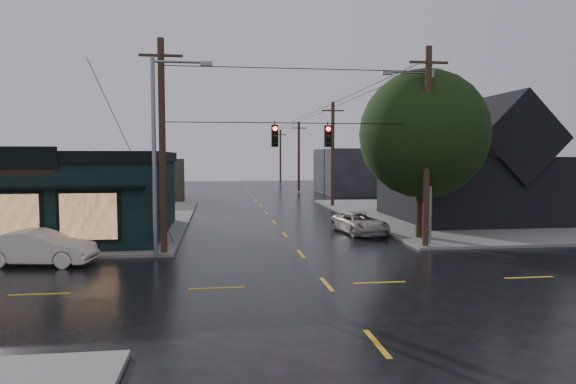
{
  "coord_description": "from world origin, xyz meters",
  "views": [
    {
      "loc": [
        -3.9,
        -18.16,
        4.7
      ],
      "look_at": [
        -0.71,
        5.39,
        3.04
      ],
      "focal_mm": 32.0,
      "sensor_mm": 36.0,
      "label": 1
    }
  ],
  "objects": [
    {
      "name": "ground_plane",
      "position": [
        0.0,
        0.0,
        0.0
      ],
      "size": [
        160.0,
        160.0,
        0.0
      ],
      "primitive_type": "plane",
      "color": "black"
    },
    {
      "name": "sidewalk_ne",
      "position": [
        20.0,
        20.0,
        0.07
      ],
      "size": [
        28.0,
        28.0,
        0.15
      ],
      "primitive_type": "cube",
      "color": "gray",
      "rests_on": "ground"
    },
    {
      "name": "pizza_shop",
      "position": [
        -15.0,
        12.94,
        2.56
      ],
      "size": [
        16.3,
        12.34,
        4.9
      ],
      "color": "black",
      "rests_on": "ground"
    },
    {
      "name": "ne_building",
      "position": [
        15.0,
        17.0,
        4.47
      ],
      "size": [
        12.6,
        11.6,
        8.75
      ],
      "color": "black",
      "rests_on": "ground"
    },
    {
      "name": "corner_tree",
      "position": [
        7.45,
        9.23,
        5.92
      ],
      "size": [
        7.17,
        7.17,
        9.37
      ],
      "color": "black",
      "rests_on": "ground"
    },
    {
      "name": "utility_pole_nw",
      "position": [
        -6.5,
        6.5,
        0.0
      ],
      "size": [
        2.0,
        0.32,
        10.15
      ],
      "primitive_type": null,
      "color": "#342017",
      "rests_on": "ground"
    },
    {
      "name": "utility_pole_ne",
      "position": [
        6.5,
        6.5,
        0.0
      ],
      "size": [
        2.0,
        0.32,
        10.15
      ],
      "primitive_type": null,
      "color": "#342017",
      "rests_on": "ground"
    },
    {
      "name": "utility_pole_far_a",
      "position": [
        6.5,
        28.0,
        0.0
      ],
      "size": [
        2.0,
        0.32,
        9.65
      ],
      "primitive_type": null,
      "color": "#342017",
      "rests_on": "ground"
    },
    {
      "name": "utility_pole_far_b",
      "position": [
        6.5,
        48.0,
        0.0
      ],
      "size": [
        2.0,
        0.32,
        9.15
      ],
      "primitive_type": null,
      "color": "#342017",
      "rests_on": "ground"
    },
    {
      "name": "utility_pole_far_c",
      "position": [
        6.5,
        68.0,
        0.0
      ],
      "size": [
        2.0,
        0.32,
        9.15
      ],
      "primitive_type": null,
      "color": "#342017",
      "rests_on": "ground"
    },
    {
      "name": "span_signal_assembly",
      "position": [
        0.1,
        6.5,
        5.7
      ],
      "size": [
        13.0,
        0.48,
        1.23
      ],
      "color": "black",
      "rests_on": "ground"
    },
    {
      "name": "streetlight_nw",
      "position": [
        -6.8,
        5.8,
        0.0
      ],
      "size": [
        5.4,
        0.3,
        9.15
      ],
      "primitive_type": null,
      "color": "gray",
      "rests_on": "ground"
    },
    {
      "name": "streetlight_ne",
      "position": [
        7.0,
        7.2,
        0.0
      ],
      "size": [
        5.4,
        0.3,
        9.15
      ],
      "primitive_type": null,
      "color": "gray",
      "rests_on": "ground"
    },
    {
      "name": "bg_building_west",
      "position": [
        -14.0,
        40.0,
        2.2
      ],
      "size": [
        12.0,
        10.0,
        4.4
      ],
      "primitive_type": "cube",
      "color": "#342D26",
      "rests_on": "ground"
    },
    {
      "name": "bg_building_east",
      "position": [
        16.0,
        45.0,
        2.8
      ],
      "size": [
        14.0,
        12.0,
        5.6
      ],
      "primitive_type": "cube",
      "color": "black",
      "rests_on": "ground"
    },
    {
      "name": "sedan_cream",
      "position": [
        -11.59,
        4.92,
        0.77
      ],
      "size": [
        4.85,
        2.3,
        1.54
      ],
      "primitive_type": "imported",
      "rotation": [
        0.0,
        0.0,
        1.42
      ],
      "color": "silver",
      "rests_on": "ground"
    },
    {
      "name": "suv_silver",
      "position": [
        4.58,
        11.82,
        0.66
      ],
      "size": [
        2.87,
        5.03,
        1.32
      ],
      "primitive_type": "imported",
      "rotation": [
        0.0,
        0.0,
        0.15
      ],
      "color": "#B2AFA5",
      "rests_on": "ground"
    }
  ]
}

